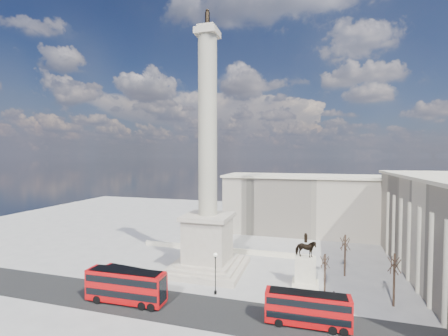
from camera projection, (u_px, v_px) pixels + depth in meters
ground at (199, 280)px, 53.54m from camera, size 180.00×180.00×0.00m
asphalt_road at (207, 311)px, 42.55m from camera, size 120.00×9.00×0.01m
nelsons_column at (208, 204)px, 57.82m from camera, size 14.00×14.00×49.85m
balustrade_wall at (224, 250)px, 68.88m from camera, size 40.00×0.60×1.10m
building_northeast at (313, 204)px, 86.08m from camera, size 51.00×17.00×16.60m
red_bus_a at (133, 283)px, 46.34m from camera, size 11.33×3.78×4.50m
red_bus_b at (126, 286)px, 44.89m from camera, size 12.32×3.15×4.97m
red_bus_c at (308, 309)px, 38.79m from camera, size 10.85×2.80×4.38m
victorian_lamp at (215, 270)px, 47.77m from camera, size 0.57×0.57×6.66m
equestrian_statue at (305, 267)px, 51.21m from camera, size 4.37×3.28×9.01m
bare_tree_near at (395, 263)px, 43.79m from camera, size 1.88×1.88×8.21m
bare_tree_mid at (325, 260)px, 48.71m from camera, size 1.71×1.71×6.48m
bare_tree_far at (345, 242)px, 54.90m from camera, size 1.97×1.97×8.05m
pedestrian_walking at (334, 297)px, 45.25m from camera, size 0.73×0.67×1.67m
pedestrian_standing at (341, 311)px, 40.83m from camera, size 0.90×0.71×1.80m
pedestrian_crossing at (307, 298)px, 44.67m from camera, size 0.64×1.07×1.70m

